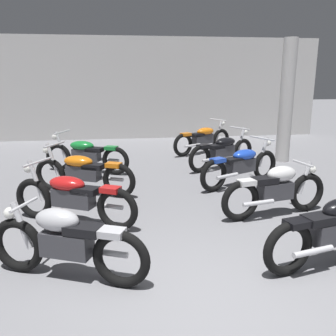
{
  "coord_description": "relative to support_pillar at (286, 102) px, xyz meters",
  "views": [
    {
      "loc": [
        -0.95,
        -3.04,
        2.28
      ],
      "look_at": [
        0.0,
        3.65,
        0.55
      ],
      "focal_mm": 38.93,
      "sensor_mm": 36.0,
      "label": 1
    }
  ],
  "objects": [
    {
      "name": "ground_plane",
      "position": [
        -3.49,
        -6.1,
        -1.6
      ],
      "size": [
        60.0,
        60.0,
        0.0
      ],
      "primitive_type": "plane",
      "color": "gray"
    },
    {
      "name": "motorcycle_right_row_0",
      "position": [
        -1.88,
        -5.39,
        -1.14
      ],
      "size": [
        1.94,
        0.67,
        0.88
      ],
      "color": "black",
      "rests_on": "ground"
    },
    {
      "name": "motorcycle_right_row_4",
      "position": [
        -1.9,
        1.3,
        -1.15
      ],
      "size": [
        1.96,
        1.16,
        0.97
      ],
      "color": "black",
      "rests_on": "ground"
    },
    {
      "name": "motorcycle_left_row_1",
      "position": [
        -5.15,
        -3.63,
        -1.15
      ],
      "size": [
        1.98,
        1.13,
        0.97
      ],
      "color": "black",
      "rests_on": "ground"
    },
    {
      "name": "motorcycle_left_row_2",
      "position": [
        -5.12,
        -2.13,
        -1.15
      ],
      "size": [
        2.01,
        1.08,
        0.97
      ],
      "color": "black",
      "rests_on": "ground"
    },
    {
      "name": "motorcycle_left_row_0",
      "position": [
        -5.05,
        -5.25,
        -1.14
      ],
      "size": [
        1.86,
        0.87,
        0.88
      ],
      "color": "black",
      "rests_on": "ground"
    },
    {
      "name": "back_wall",
      "position": [
        -3.49,
        4.33,
        0.2
      ],
      "size": [
        13.24,
        0.24,
        3.6
      ],
      "primitive_type": "cube",
      "color": "#BCBAB7",
      "rests_on": "ground"
    },
    {
      "name": "motorcycle_left_row_3",
      "position": [
        -5.18,
        -0.48,
        -1.15
      ],
      "size": [
        2.04,
        1.04,
        0.97
      ],
      "color": "black",
      "rests_on": "ground"
    },
    {
      "name": "motorcycle_right_row_1",
      "position": [
        -1.88,
        -3.75,
        -1.14
      ],
      "size": [
        1.95,
        0.64,
        0.88
      ],
      "color": "black",
      "rests_on": "ground"
    },
    {
      "name": "motorcycle_right_row_3",
      "position": [
        -1.83,
        -0.5,
        -1.15
      ],
      "size": [
        1.96,
        1.17,
        0.97
      ],
      "color": "black",
      "rests_on": "ground"
    },
    {
      "name": "motorcycle_right_row_2",
      "position": [
        -1.87,
        -2.01,
        -1.15
      ],
      "size": [
        1.99,
        1.11,
        0.97
      ],
      "color": "black",
      "rests_on": "ground"
    },
    {
      "name": "support_pillar",
      "position": [
        0.0,
        0.0,
        0.0
      ],
      "size": [
        0.36,
        0.36,
        3.2
      ],
      "primitive_type": "cylinder",
      "color": "#BCBAB7",
      "rests_on": "ground"
    }
  ]
}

